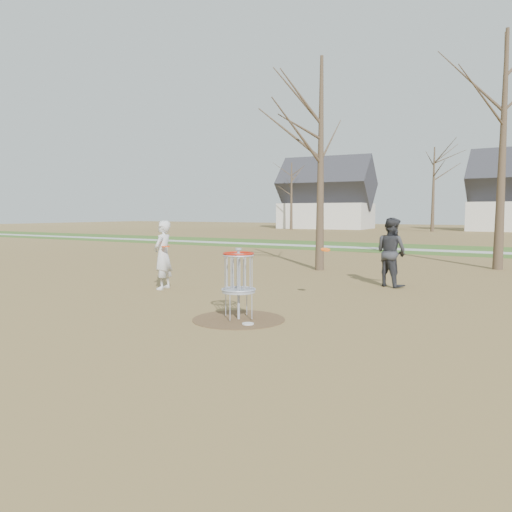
{
  "coord_description": "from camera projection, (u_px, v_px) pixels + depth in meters",
  "views": [
    {
      "loc": [
        5.15,
        -8.0,
        2.07
      ],
      "look_at": [
        -0.5,
        1.5,
        1.1
      ],
      "focal_mm": 35.0,
      "sensor_mm": 36.0,
      "label": 1
    }
  ],
  "objects": [
    {
      "name": "ground",
      "position": [
        239.0,
        319.0,
        9.66
      ],
      "size": [
        160.0,
        160.0,
        0.0
      ],
      "primitive_type": "plane",
      "color": "brown",
      "rests_on": "ground"
    },
    {
      "name": "green_band",
      "position": [
        443.0,
        250.0,
        27.64
      ],
      "size": [
        160.0,
        8.0,
        0.01
      ],
      "primitive_type": "cube",
      "color": "#2D5119",
      "rests_on": "ground"
    },
    {
      "name": "footpath",
      "position": [
        440.0,
        251.0,
        26.78
      ],
      "size": [
        160.0,
        1.5,
        0.01
      ],
      "primitive_type": "cube",
      "color": "#9E9E99",
      "rests_on": "green_band"
    },
    {
      "name": "dirt_circle",
      "position": [
        239.0,
        319.0,
        9.66
      ],
      "size": [
        1.8,
        1.8,
        0.01
      ],
      "primitive_type": "cylinder",
      "color": "#47331E",
      "rests_on": "ground"
    },
    {
      "name": "player_standing",
      "position": [
        163.0,
        255.0,
        13.4
      ],
      "size": [
        0.58,
        0.76,
        1.85
      ],
      "primitive_type": "imported",
      "rotation": [
        0.0,
        0.0,
        -1.34
      ],
      "color": "silver",
      "rests_on": "ground"
    },
    {
      "name": "player_throwing",
      "position": [
        391.0,
        252.0,
        13.89
      ],
      "size": [
        1.16,
        1.06,
        1.93
      ],
      "primitive_type": "imported",
      "rotation": [
        0.0,
        0.0,
        2.69
      ],
      "color": "#2C2D31",
      "rests_on": "ground"
    },
    {
      "name": "disc_grounded",
      "position": [
        248.0,
        324.0,
        9.2
      ],
      "size": [
        0.22,
        0.22,
        0.02
      ],
      "primitive_type": "cylinder",
      "color": "silver",
      "rests_on": "dirt_circle"
    },
    {
      "name": "discs_in_play",
      "position": [
        244.0,
        248.0,
        12.33
      ],
      "size": [
        4.48,
        0.9,
        0.1
      ],
      "color": "#FF5B0D",
      "rests_on": "ground"
    },
    {
      "name": "disc_golf_basket",
      "position": [
        238.0,
        273.0,
        9.58
      ],
      "size": [
        0.64,
        0.64,
        1.35
      ],
      "color": "#9EA3AD",
      "rests_on": "ground"
    },
    {
      "name": "bare_trees",
      "position": [
        505.0,
        170.0,
        38.93
      ],
      "size": [
        52.62,
        44.98,
        9.0
      ],
      "color": "#382B1E",
      "rests_on": "ground"
    }
  ]
}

